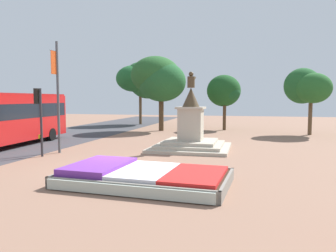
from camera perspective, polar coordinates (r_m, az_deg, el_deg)
name	(u,v)px	position (r m, az deg, el deg)	size (l,w,h in m)	color
ground_plane	(117,169)	(14.37, -8.87, -7.42)	(91.61, 91.61, 0.00)	#8C6651
flower_planter	(142,176)	(11.79, -4.61, -8.73)	(6.08, 3.78, 0.64)	#38281C
statue_monument	(191,134)	(19.64, 3.98, -1.39)	(4.59, 4.59, 4.62)	#B4AA95
traffic_light_mid_block	(39,110)	(18.27, -21.52, 2.66)	(0.42, 0.31, 3.56)	#2D2D33
banner_pole	(58,95)	(19.12, -18.65, 5.12)	(0.19, 0.59, 6.14)	#4C5156
city_bus	(1,117)	(22.53, -27.13, 1.48)	(3.19, 11.72, 3.36)	red
park_tree_far_left	(224,91)	(32.41, 9.81, 5.95)	(3.27, 3.32, 5.34)	#4C3823
park_tree_far_right	(309,87)	(29.81, 23.29, 6.18)	(3.89, 3.99, 5.59)	brown
park_tree_street_side	(159,78)	(30.99, -1.65, 8.27)	(5.23, 4.93, 7.01)	#4C3823
park_tree_mid_canopy	(142,79)	(38.76, -4.52, 8.10)	(5.59, 5.68, 7.27)	brown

